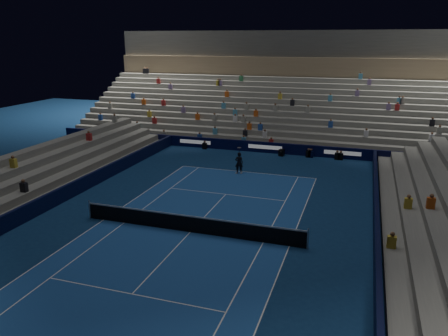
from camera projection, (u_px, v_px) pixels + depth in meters
name	position (u px, v px, depth m)	size (l,w,h in m)	color
ground	(190.00, 232.00, 23.99)	(90.00, 90.00, 0.00)	navy
court_surface	(190.00, 232.00, 23.99)	(10.97, 23.77, 0.01)	#1A4692
sponsor_barrier_far	(265.00, 147.00, 40.72)	(44.00, 0.25, 1.00)	black
sponsor_barrier_east	(377.00, 249.00, 20.97)	(0.25, 37.00, 1.00)	black
sponsor_barrier_west	(44.00, 204.00, 26.73)	(0.25, 37.00, 1.00)	black
grandstand_main	(285.00, 103.00, 48.47)	(44.00, 15.20, 11.20)	slate
tennis_net	(190.00, 224.00, 23.85)	(12.90, 0.10, 1.10)	#B2B2B7
tennis_player	(239.00, 163.00, 34.25)	(0.63, 0.41, 1.72)	black
broadcast_camera	(281.00, 153.00, 39.62)	(0.52, 0.93, 0.59)	black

